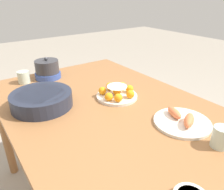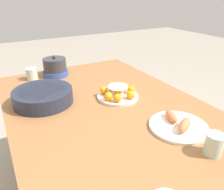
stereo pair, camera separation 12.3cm
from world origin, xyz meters
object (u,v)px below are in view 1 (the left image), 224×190
seafood_platter (182,121)px  warming_pot (47,70)px  cup_near (221,137)px  cup_far (24,77)px  serving_bowl (42,99)px  cake_plate (117,93)px  dining_table (107,119)px

seafood_platter → warming_pot: (0.95, 0.29, 0.05)m
cup_near → cup_far: 1.24m
seafood_platter → warming_pot: 1.00m
serving_bowl → warming_pot: size_ratio=1.80×
serving_bowl → cup_near: size_ratio=3.62×
cake_plate → cup_far: 0.67m
cake_plate → seafood_platter: 0.41m
seafood_platter → warming_pot: size_ratio=1.48×
dining_table → warming_pot: size_ratio=8.25×
serving_bowl → cup_far: size_ratio=3.98×
seafood_platter → cup_far: bearing=25.7°
cake_plate → cup_near: bearing=-173.8°
seafood_platter → warming_pot: bearing=17.1°
dining_table → cup_near: cup_near is taller
serving_bowl → seafood_platter: size_ratio=1.21×
cup_far → warming_pot: size_ratio=0.45×
serving_bowl → seafood_platter: 0.73m
serving_bowl → warming_pot: 0.44m
dining_table → warming_pot: (0.60, 0.11, 0.15)m
serving_bowl → dining_table: bearing=-124.4°
warming_pot → cup_far: bearing=88.5°
dining_table → cup_far: size_ratio=18.26×
cup_near → warming_pot: bearing=13.6°
warming_pot → cup_near: bearing=-166.4°
cake_plate → cup_far: size_ratio=2.95×
seafood_platter → cup_near: 0.20m
cup_near → cup_far: size_ratio=1.10×
cup_near → warming_pot: size_ratio=0.50×
seafood_platter → cup_near: size_ratio=2.98×
cake_plate → cup_near: (-0.60, -0.07, 0.02)m
seafood_platter → warming_pot: warming_pot is taller
dining_table → serving_bowl: 0.38m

